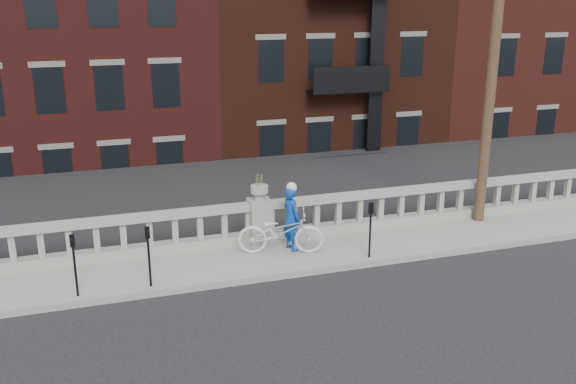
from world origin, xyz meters
TOP-DOWN VIEW (x-y plane):
  - ground at (0.00, 0.00)m, footprint 120.00×120.00m
  - sidewalk at (0.00, 3.00)m, footprint 32.00×2.20m
  - balustrade at (0.00, 3.95)m, footprint 28.00×0.34m
  - planter_pedestal at (0.00, 3.95)m, footprint 0.55×0.55m
  - lower_level at (0.56, 23.04)m, footprint 80.00×44.00m
  - utility_pole at (6.20, 3.60)m, footprint 1.60×0.28m
  - parking_meter_a at (-4.44, 2.15)m, footprint 0.10×0.09m
  - parking_meter_b at (-2.94, 2.15)m, footprint 0.10×0.09m
  - parking_meter_c at (2.20, 2.15)m, footprint 0.10×0.09m
  - bicycle at (0.27, 3.05)m, footprint 2.19×1.29m
  - cyclist at (0.58, 3.18)m, footprint 0.52×0.66m

SIDE VIEW (x-z plane):
  - ground at x=0.00m, z-range 0.00..0.00m
  - sidewalk at x=0.00m, z-range 0.00..0.15m
  - balustrade at x=0.00m, z-range 0.13..1.16m
  - bicycle at x=0.27m, z-range 0.15..1.23m
  - planter_pedestal at x=0.00m, z-range -0.05..1.71m
  - cyclist at x=0.58m, z-range 0.15..1.76m
  - parking_meter_a at x=-4.44m, z-range 0.32..1.68m
  - parking_meter_b at x=-2.94m, z-range 0.32..1.68m
  - parking_meter_c at x=2.20m, z-range 0.32..1.68m
  - lower_level at x=0.56m, z-range -7.77..13.03m
  - utility_pole at x=6.20m, z-range 0.24..10.24m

